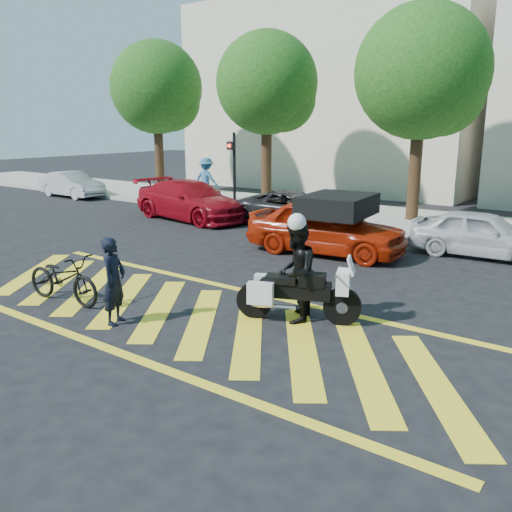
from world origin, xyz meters
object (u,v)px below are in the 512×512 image
Objects in this scene: officer_bike at (114,281)px; officer_moto at (296,272)px; red_convertible at (326,227)px; parked_mid_right at (482,234)px; bicycle at (63,278)px; police_motorcycle at (296,292)px; parked_far_left at (72,185)px; parked_left at (191,200)px; parked_mid_left at (293,208)px.

officer_moto is (2.58, 2.06, 0.13)m from officer_bike.
parked_mid_right is at bearing -64.82° from red_convertible.
bicycle reaches higher than police_motorcycle.
red_convertible is (2.24, 6.89, 0.24)m from bicycle.
parked_far_left is at bearing 133.47° from police_motorcycle.
officer_bike is at bearing 153.30° from parked_mid_right.
parked_mid_left is at bearing -61.64° from parked_left.
police_motorcycle is at bearing -71.73° from bicycle.
parked_mid_left is at bearing 78.34° from parked_mid_right.
parked_mid_left is 6.79m from parked_mid_right.
parked_mid_left is at bearing 100.16° from police_motorcycle.
parked_far_left is at bearing 48.83° from bicycle.
parked_left is 1.34× the size of parked_mid_right.
parked_left is at bearing 120.24° from police_motorcycle.
bicycle is at bearing -125.01° from parked_far_left.
parked_mid_left is (-0.88, 10.10, 0.08)m from bicycle.
police_motorcycle is at bearing -112.90° from parked_far_left.
parked_mid_left is at bearing -169.89° from officer_moto.
police_motorcycle is at bearing -152.28° from parked_mid_left.
parked_far_left reaches higher than bicycle.
parked_mid_right is (10.41, 0.38, -0.09)m from parked_left.
officer_moto is at bearing -71.49° from bicycle.
police_motorcycle is at bearing 29.51° from officer_moto.
police_motorcycle is 0.51× the size of parked_mid_left.
parked_far_left reaches higher than parked_mid_left.
officer_moto is 5.42m from red_convertible.
red_convertible is 1.18× the size of parked_far_left.
bicycle is 7.25m from red_convertible.
bicycle is 0.52× the size of parked_mid_right.
officer_bike reaches higher than parked_left.
red_convertible reaches higher than police_motorcycle.
parked_mid_left is at bearing -7.84° from officer_bike.
officer_bike is 0.86× the size of officer_moto.
officer_bike is 10.08m from parked_mid_right.
parked_far_left is at bearing 86.03° from parked_mid_left.
police_motorcycle is 7.33m from parked_mid_right.
officer_bike is 0.37× the size of parked_mid_left.
red_convertible is 7.05m from parked_left.
police_motorcycle is 19.63m from parked_far_left.
officer_bike is 0.82× the size of bicycle.
police_motorcycle is at bearing -119.59° from parked_left.
officer_moto reaches higher than bicycle.
parked_mid_right is (1.46, 7.17, -0.29)m from officer_moto.
officer_bike is 3.31m from officer_moto.
officer_moto is at bearing -163.01° from red_convertible.
officer_moto reaches higher than police_motorcycle.
parked_far_left is 9.05m from parked_left.
bicycle is 0.39× the size of parked_left.
red_convertible is 16.07m from parked_far_left.
parked_left reaches higher than police_motorcycle.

